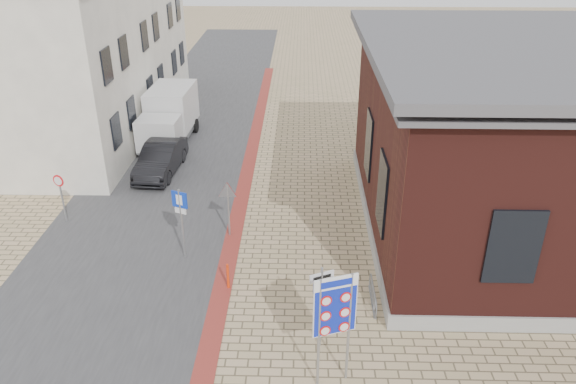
% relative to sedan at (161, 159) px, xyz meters
% --- Properties ---
extents(ground, '(120.00, 120.00, 0.00)m').
position_rel_sedan_xyz_m(ground, '(5.84, -11.35, -0.68)').
color(ground, tan).
rests_on(ground, ground).
extents(road_strip, '(7.00, 60.00, 0.02)m').
position_rel_sedan_xyz_m(road_strip, '(0.34, 3.65, -0.67)').
color(road_strip, '#38383A').
rests_on(road_strip, ground).
extents(curb_strip, '(0.60, 40.00, 0.02)m').
position_rel_sedan_xyz_m(curb_strip, '(3.84, -1.35, -0.67)').
color(curb_strip, maroon).
rests_on(curb_strip, ground).
extents(brick_building, '(13.00, 13.00, 6.80)m').
position_rel_sedan_xyz_m(brick_building, '(14.84, -4.36, 2.80)').
color(brick_building, gray).
rests_on(brick_building, ground).
extents(townhouse_near, '(7.40, 6.40, 8.30)m').
position_rel_sedan_xyz_m(townhouse_near, '(-5.15, 0.65, 3.48)').
color(townhouse_near, beige).
rests_on(townhouse_near, ground).
extents(townhouse_mid, '(7.40, 6.40, 9.10)m').
position_rel_sedan_xyz_m(townhouse_mid, '(-5.15, 6.65, 3.88)').
color(townhouse_mid, beige).
rests_on(townhouse_mid, ground).
extents(townhouse_far, '(7.40, 6.40, 8.30)m').
position_rel_sedan_xyz_m(townhouse_far, '(-5.15, 12.65, 3.48)').
color(townhouse_far, beige).
rests_on(townhouse_far, ground).
extents(bike_rack, '(0.08, 1.80, 0.60)m').
position_rel_sedan_xyz_m(bike_rack, '(8.49, -9.15, -0.42)').
color(bike_rack, slate).
rests_on(bike_rack, ground).
extents(sedan, '(1.72, 4.24, 1.37)m').
position_rel_sedan_xyz_m(sedan, '(0.00, 0.00, 0.00)').
color(sedan, black).
rests_on(sedan, ground).
extents(box_truck, '(2.32, 5.11, 2.63)m').
position_rel_sedan_xyz_m(box_truck, '(-0.39, 3.87, 0.67)').
color(box_truck, slate).
rests_on(box_truck, ground).
extents(border_sign, '(1.05, 0.39, 3.19)m').
position_rel_sedan_xyz_m(border_sign, '(7.12, -12.36, 1.62)').
color(border_sign, gray).
rests_on(border_sign, ground).
extents(essen_sign, '(0.64, 0.32, 2.53)m').
position_rel_sedan_xyz_m(essen_sign, '(6.84, -11.05, 1.00)').
color(essen_sign, gray).
rests_on(essen_sign, ground).
extents(parking_sign, '(0.54, 0.25, 2.60)m').
position_rel_sedan_xyz_m(parking_sign, '(2.34, -6.85, 1.09)').
color(parking_sign, gray).
rests_on(parking_sign, ground).
extents(yield_sign, '(0.74, 0.07, 2.10)m').
position_rel_sedan_xyz_m(yield_sign, '(3.70, -5.35, 0.90)').
color(yield_sign, gray).
rests_on(yield_sign, ground).
extents(speed_sign, '(0.44, 0.17, 1.95)m').
position_rel_sedan_xyz_m(speed_sign, '(-2.66, -4.47, 0.58)').
color(speed_sign, gray).
rests_on(speed_sign, ground).
extents(bollard, '(0.09, 0.09, 0.89)m').
position_rel_sedan_xyz_m(bollard, '(4.04, -8.55, -0.24)').
color(bollard, red).
rests_on(bollard, ground).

